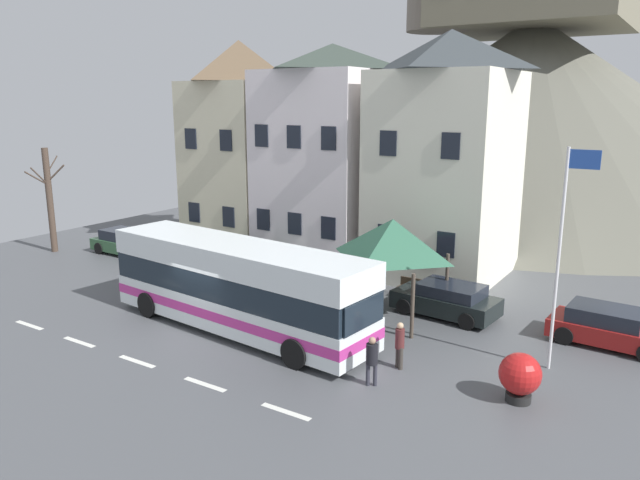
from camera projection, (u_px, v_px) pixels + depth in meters
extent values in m
cube|color=#4D4F54|center=(199.00, 334.00, 21.99)|extent=(40.00, 60.00, 0.06)
cube|color=silver|center=(29.00, 325.00, 22.80)|extent=(1.60, 0.20, 0.01)
cube|color=silver|center=(79.00, 342.00, 21.22)|extent=(1.60, 0.20, 0.01)
cube|color=silver|center=(137.00, 361.00, 19.64)|extent=(1.60, 0.20, 0.01)
cube|color=silver|center=(205.00, 384.00, 18.06)|extent=(1.60, 0.20, 0.01)
cube|color=silver|center=(286.00, 412.00, 16.48)|extent=(1.60, 0.20, 0.01)
cube|color=beige|center=(242.00, 165.00, 34.48)|extent=(5.02, 5.40, 9.31)
pyramid|color=brown|center=(239.00, 61.00, 33.17)|extent=(5.02, 5.40, 2.21)
cube|color=black|center=(194.00, 212.00, 33.46)|extent=(0.80, 0.06, 1.10)
cube|color=black|center=(229.00, 217.00, 32.14)|extent=(0.80, 0.06, 1.10)
cube|color=black|center=(191.00, 139.00, 32.54)|extent=(0.80, 0.06, 1.10)
cube|color=black|center=(226.00, 140.00, 31.22)|extent=(0.80, 0.06, 1.10)
cube|color=white|center=(332.00, 166.00, 32.14)|extent=(5.90, 6.97, 9.78)
pyramid|color=#323C35|center=(332.00, 57.00, 30.87)|extent=(5.90, 6.97, 1.36)
cube|color=black|center=(263.00, 219.00, 30.88)|extent=(0.80, 0.06, 1.10)
cube|color=black|center=(295.00, 224.00, 29.84)|extent=(0.80, 0.06, 1.10)
cube|color=black|center=(328.00, 228.00, 28.80)|extent=(0.80, 0.06, 1.10)
cube|color=black|center=(261.00, 136.00, 29.91)|extent=(0.80, 0.06, 1.10)
cube|color=black|center=(294.00, 137.00, 28.87)|extent=(0.80, 0.06, 1.10)
cube|color=black|center=(329.00, 138.00, 27.84)|extent=(0.80, 0.06, 1.10)
cube|color=silver|center=(445.00, 176.00, 28.55)|extent=(5.71, 6.47, 9.62)
pyramid|color=#31373A|center=(451.00, 50.00, 27.25)|extent=(5.71, 6.47, 1.82)
cube|color=black|center=(386.00, 237.00, 27.20)|extent=(0.80, 0.06, 1.10)
cube|color=black|center=(446.00, 245.00, 25.70)|extent=(0.80, 0.06, 1.10)
cube|color=black|center=(388.00, 143.00, 26.25)|extent=(0.80, 0.06, 1.10)
cube|color=black|center=(451.00, 146.00, 24.74)|extent=(0.80, 0.06, 1.10)
cone|color=#605F53|center=(528.00, 112.00, 48.41)|extent=(43.42, 43.42, 14.78)
cube|color=white|center=(238.00, 309.00, 22.18)|extent=(11.32, 3.53, 1.15)
cube|color=#BF338C|center=(238.00, 307.00, 22.17)|extent=(11.34, 3.55, 0.36)
cube|color=#19232D|center=(237.00, 281.00, 21.94)|extent=(11.22, 3.48, 0.97)
cube|color=white|center=(236.00, 256.00, 21.73)|extent=(11.32, 3.53, 0.91)
cube|color=#19232D|center=(364.00, 314.00, 18.59)|extent=(0.25, 2.10, 0.93)
cylinder|color=black|center=(340.00, 331.00, 20.91)|extent=(1.02, 0.37, 1.00)
cylinder|color=black|center=(295.00, 353.00, 19.06)|extent=(1.02, 0.37, 1.00)
cylinder|color=black|center=(196.00, 290.00, 25.45)|extent=(1.02, 0.37, 1.00)
cylinder|color=black|center=(148.00, 304.00, 23.60)|extent=(1.02, 0.37, 1.00)
cylinder|color=#473D33|center=(373.00, 271.00, 25.76)|extent=(0.14, 0.14, 2.40)
cylinder|color=#473D33|center=(447.00, 283.00, 24.02)|extent=(0.14, 0.14, 2.40)
cylinder|color=#473D33|center=(333.00, 291.00, 23.06)|extent=(0.14, 0.14, 2.40)
cylinder|color=#473D33|center=(412.00, 306.00, 21.32)|extent=(0.14, 0.14, 2.40)
pyramid|color=#2D6047|center=(392.00, 238.00, 23.10)|extent=(3.60, 3.60, 1.50)
cube|color=#295B34|center=(244.00, 262.00, 29.96)|extent=(3.86, 1.79, 0.55)
cube|color=#1E232D|center=(240.00, 251.00, 29.93)|extent=(2.33, 1.56, 0.56)
cylinder|color=black|center=(274.00, 264.00, 30.03)|extent=(0.64, 0.21, 0.64)
cylinder|color=black|center=(254.00, 272.00, 28.67)|extent=(0.64, 0.21, 0.64)
cylinder|color=black|center=(235.00, 258.00, 31.32)|extent=(0.64, 0.21, 0.64)
cylinder|color=black|center=(213.00, 265.00, 29.96)|extent=(0.64, 0.21, 0.64)
cube|color=#315A38|center=(129.00, 246.00, 33.13)|extent=(4.45, 1.82, 0.62)
cube|color=#1E232D|center=(126.00, 235.00, 33.12)|extent=(2.68, 1.59, 0.55)
cylinder|color=black|center=(159.00, 249.00, 33.07)|extent=(0.64, 0.21, 0.64)
cylinder|color=black|center=(135.00, 256.00, 31.70)|extent=(0.64, 0.21, 0.64)
cylinder|color=black|center=(124.00, 242.00, 34.64)|extent=(0.64, 0.21, 0.64)
cylinder|color=black|center=(99.00, 248.00, 33.27)|extent=(0.64, 0.21, 0.64)
cube|color=maroon|center=(610.00, 332.00, 20.87)|extent=(4.04, 2.05, 0.62)
cube|color=#1E232D|center=(606.00, 315.00, 20.85)|extent=(2.45, 1.74, 0.53)
cylinder|color=black|center=(577.00, 321.00, 22.33)|extent=(0.65, 0.24, 0.64)
cylinder|color=black|center=(564.00, 336.00, 20.96)|extent=(0.65, 0.24, 0.64)
cube|color=black|center=(445.00, 303.00, 23.75)|extent=(4.19, 2.25, 0.69)
cube|color=#1E232D|center=(451.00, 290.00, 23.50)|extent=(2.56, 1.88, 0.46)
cylinder|color=black|center=(404.00, 307.00, 23.90)|extent=(0.66, 0.26, 0.64)
cylinder|color=black|center=(426.00, 295.00, 25.29)|extent=(0.66, 0.26, 0.64)
cylinder|color=black|center=(467.00, 321.00, 22.30)|extent=(0.66, 0.26, 0.64)
cylinder|color=black|center=(486.00, 308.00, 23.69)|extent=(0.66, 0.26, 0.64)
cylinder|color=#2D2D38|center=(363.00, 322.00, 21.98)|extent=(0.17, 0.17, 0.80)
cylinder|color=#2D2D38|center=(359.00, 323.00, 21.88)|extent=(0.17, 0.17, 0.80)
cylinder|color=#7F6B56|center=(361.00, 306.00, 21.79)|extent=(0.29, 0.29, 0.60)
sphere|color=#D1AD89|center=(362.00, 295.00, 21.69)|extent=(0.21, 0.21, 0.21)
cylinder|color=#38332D|center=(398.00, 356.00, 19.17)|extent=(0.15, 0.15, 0.73)
cylinder|color=#38332D|center=(401.00, 358.00, 19.00)|extent=(0.15, 0.15, 0.73)
cylinder|color=#512323|center=(400.00, 338.00, 18.94)|extent=(0.29, 0.29, 0.65)
sphere|color=tan|center=(400.00, 326.00, 18.85)|extent=(0.21, 0.21, 0.21)
cylinder|color=#2D2D38|center=(375.00, 374.00, 17.92)|extent=(0.12, 0.12, 0.74)
cylinder|color=#2D2D38|center=(368.00, 374.00, 17.93)|extent=(0.12, 0.12, 0.74)
cylinder|color=black|center=(372.00, 354.00, 17.78)|extent=(0.35, 0.35, 0.63)
sphere|color=#9E7A60|center=(372.00, 341.00, 17.68)|extent=(0.22, 0.22, 0.22)
cylinder|color=#38332D|center=(376.00, 329.00, 21.28)|extent=(0.15, 0.15, 0.84)
cylinder|color=#38332D|center=(380.00, 328.00, 21.39)|extent=(0.15, 0.15, 0.84)
cylinder|color=#232B38|center=(378.00, 310.00, 21.17)|extent=(0.31, 0.31, 0.69)
sphere|color=tan|center=(378.00, 297.00, 21.07)|extent=(0.21, 0.21, 0.21)
cube|color=#473828|center=(414.00, 289.00, 25.67)|extent=(1.43, 0.45, 0.08)
cube|color=#473828|center=(416.00, 283.00, 25.80)|extent=(1.43, 0.06, 0.40)
cube|color=#2D2D33|center=(400.00, 292.00, 26.05)|extent=(0.08, 0.36, 0.45)
cube|color=#2D2D33|center=(427.00, 297.00, 25.38)|extent=(0.08, 0.36, 0.45)
cylinder|color=silver|center=(558.00, 262.00, 18.37)|extent=(0.10, 0.10, 7.00)
cube|color=#264CA5|center=(584.00, 159.00, 17.41)|extent=(0.90, 0.03, 0.56)
cylinder|color=black|center=(518.00, 397.00, 17.04)|extent=(0.71, 0.71, 0.25)
sphere|color=#B21919|center=(520.00, 374.00, 16.87)|extent=(1.19, 1.19, 1.19)
cylinder|color=#47382D|center=(50.00, 201.00, 33.26)|extent=(0.35, 0.35, 5.80)
cylinder|color=#47382D|center=(52.00, 165.00, 33.05)|extent=(0.17, 0.72, 0.96)
cylinder|color=#47382D|center=(40.00, 176.00, 32.54)|extent=(0.12, 1.00, 1.07)
cylinder|color=#47382D|center=(37.00, 178.00, 32.53)|extent=(0.27, 1.23, 0.89)
cylinder|color=#47382D|center=(56.00, 173.00, 32.87)|extent=(0.99, 0.58, 0.98)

